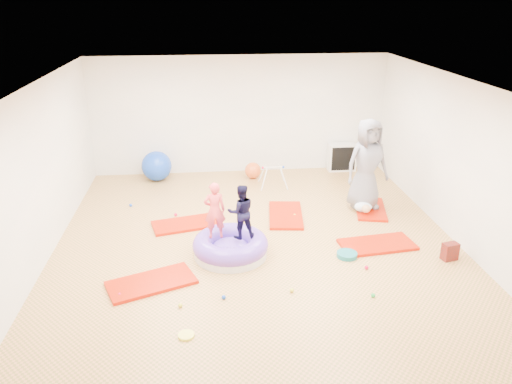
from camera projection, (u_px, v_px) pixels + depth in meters
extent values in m
cube|color=tan|center=(258.00, 246.00, 8.69)|extent=(7.00, 8.00, 0.01)
cube|color=white|center=(258.00, 84.00, 7.65)|extent=(7.00, 8.00, 0.01)
cube|color=silver|center=(240.00, 115.00, 11.86)|extent=(7.00, 0.01, 2.80)
cube|color=silver|center=(306.00, 317.00, 4.47)|extent=(7.00, 0.01, 2.80)
cube|color=silver|center=(37.00, 178.00, 7.83)|extent=(0.01, 8.00, 2.80)
cube|color=silver|center=(462.00, 163.00, 8.51)|extent=(0.01, 8.00, 2.80)
cube|color=red|center=(151.00, 283.00, 7.55)|extent=(1.43, 1.07, 0.05)
cube|color=red|center=(186.00, 224.00, 9.46)|extent=(1.34, 0.89, 0.05)
cube|color=red|center=(286.00, 215.00, 9.84)|extent=(0.79, 1.34, 0.05)
cube|color=red|center=(377.00, 244.00, 8.69)|extent=(1.35, 0.79, 0.05)
cube|color=red|center=(370.00, 209.00, 10.12)|extent=(0.81, 1.24, 0.05)
cylinder|color=silver|center=(231.00, 251.00, 8.37)|extent=(1.23, 1.23, 0.14)
torus|color=#653EC4|center=(230.00, 245.00, 8.32)|extent=(1.27, 1.27, 0.34)
ellipsoid|color=#653EC4|center=(231.00, 249.00, 8.35)|extent=(0.67, 0.67, 0.30)
imported|color=#FC494F|center=(215.00, 208.00, 8.12)|extent=(0.37, 0.25, 0.97)
imported|color=black|center=(241.00, 209.00, 8.13)|extent=(0.49, 0.40, 0.93)
imported|color=slate|center=(367.00, 164.00, 9.83)|extent=(1.00, 0.76, 1.83)
ellipsoid|color=white|center=(363.00, 207.00, 9.92)|extent=(0.36, 0.23, 0.21)
sphere|color=tan|center=(366.00, 209.00, 9.75)|extent=(0.17, 0.17, 0.17)
sphere|color=#E40436|center=(176.00, 215.00, 9.85)|extent=(0.06, 0.06, 0.06)
sphere|color=yellow|center=(180.00, 305.00, 6.99)|extent=(0.06, 0.06, 0.06)
sphere|color=#E40436|center=(120.00, 295.00, 7.23)|extent=(0.06, 0.06, 0.06)
sphere|color=yellow|center=(295.00, 215.00, 9.82)|extent=(0.06, 0.06, 0.06)
sphere|color=#E40436|center=(366.00, 267.00, 7.95)|extent=(0.06, 0.06, 0.06)
sphere|color=blue|center=(224.00, 297.00, 7.17)|extent=(0.06, 0.06, 0.06)
sphere|color=yellow|center=(292.00, 290.00, 7.34)|extent=(0.06, 0.06, 0.06)
sphere|color=blue|center=(131.00, 205.00, 10.28)|extent=(0.06, 0.06, 0.06)
sphere|color=green|center=(373.00, 295.00, 7.22)|extent=(0.06, 0.06, 0.06)
sphere|color=blue|center=(157.00, 166.00, 11.63)|extent=(0.70, 0.70, 0.70)
sphere|color=#E15B24|center=(253.00, 170.00, 11.82)|extent=(0.38, 0.38, 0.38)
cylinder|color=silver|center=(264.00, 180.00, 11.05)|extent=(0.18, 0.18, 0.48)
cylinder|color=silver|center=(262.00, 173.00, 11.43)|extent=(0.18, 0.18, 0.48)
cylinder|color=silver|center=(284.00, 179.00, 11.09)|extent=(0.18, 0.18, 0.48)
cylinder|color=silver|center=(281.00, 173.00, 11.47)|extent=(0.18, 0.18, 0.48)
cylinder|color=silver|center=(273.00, 167.00, 11.18)|extent=(0.46, 0.03, 0.03)
sphere|color=#E40436|center=(263.00, 168.00, 11.16)|extent=(0.06, 0.06, 0.06)
sphere|color=blue|center=(283.00, 167.00, 11.21)|extent=(0.06, 0.06, 0.06)
cube|color=silver|center=(342.00, 157.00, 12.31)|extent=(0.68, 0.33, 0.68)
cube|color=black|center=(343.00, 159.00, 12.16)|extent=(0.58, 0.02, 0.58)
cube|color=silver|center=(342.00, 157.00, 12.27)|extent=(0.02, 0.23, 0.60)
cube|color=silver|center=(342.00, 157.00, 12.27)|extent=(0.60, 0.23, 0.02)
cylinder|color=#146A75|center=(347.00, 255.00, 8.33)|extent=(0.34, 0.34, 0.08)
cube|color=maroon|center=(450.00, 251.00, 8.20)|extent=(0.28, 0.21, 0.29)
cylinder|color=yellow|center=(186.00, 335.00, 6.40)|extent=(0.21, 0.21, 0.03)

